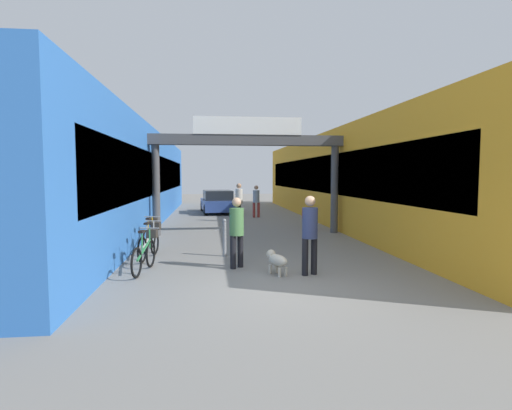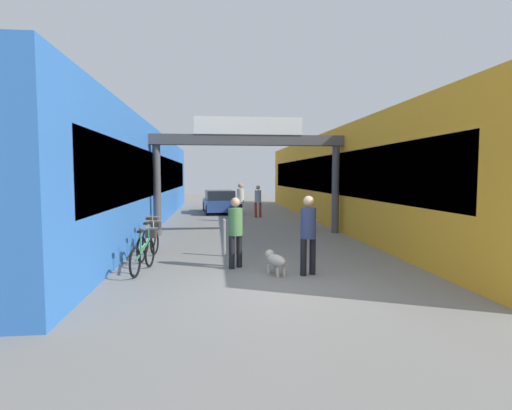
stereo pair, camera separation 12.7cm
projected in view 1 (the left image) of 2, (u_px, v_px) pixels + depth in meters
name	position (u px, v px, depth m)	size (l,w,h in m)	color
ground_plane	(282.00, 287.00, 7.88)	(80.00, 80.00, 0.00)	gray
storefront_left	(128.00, 179.00, 18.05)	(3.00, 26.00, 4.10)	blue
storefront_right	(345.00, 179.00, 19.21)	(3.00, 26.00, 4.10)	gold
arcade_sign_gateway	(248.00, 151.00, 14.77)	(7.40, 0.47, 4.33)	#4C4C4F
pedestrian_with_dog	(310.00, 230.00, 8.78)	(0.44, 0.44, 1.76)	black
pedestrian_companion	(237.00, 228.00, 9.45)	(0.48, 0.48, 1.69)	black
pedestrian_carrying_crate	(256.00, 199.00, 20.92)	(0.39, 0.36, 1.68)	#99332D
pedestrian_elderly_walking	(239.00, 199.00, 19.03)	(0.42, 0.42, 1.83)	black
dog_on_leash	(277.00, 260.00, 8.89)	(0.51, 0.74, 0.52)	beige
bicycle_green_nearest	(145.00, 252.00, 9.16)	(0.46, 1.68, 0.98)	black
bicycle_silver_second	(150.00, 242.00, 10.66)	(0.47, 1.67, 0.98)	black
bicycle_orange_third	(150.00, 235.00, 11.80)	(0.46, 1.69, 0.98)	black
bollard_post_metal	(225.00, 237.00, 10.86)	(0.10, 0.10, 1.03)	gray
cafe_chair_red_nearer	(307.00, 216.00, 16.22)	(0.48, 0.48, 0.89)	gray
parked_car_blue	(218.00, 202.00, 23.54)	(2.08, 4.13, 1.33)	#2D478C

